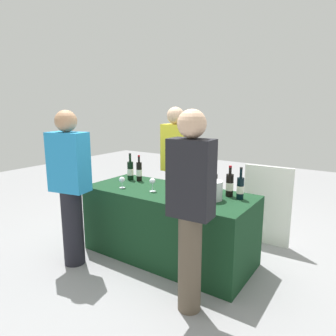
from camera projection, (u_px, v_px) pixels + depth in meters
ground_plane at (168, 256)px, 3.42m from camera, size 12.00×12.00×0.00m
tasting_table at (168, 224)px, 3.34m from camera, size 1.84×0.78×0.76m
wine_bottle_0 at (130, 171)px, 3.73m from camera, size 0.07×0.07×0.33m
wine_bottle_1 at (139, 171)px, 3.68m from camera, size 0.07×0.07×0.32m
wine_bottle_2 at (190, 182)px, 3.20m from camera, size 0.07×0.07×0.29m
wine_bottle_3 at (214, 184)px, 3.14m from camera, size 0.08×0.08×0.30m
wine_bottle_4 at (230, 185)px, 3.05m from camera, size 0.08×0.08×0.31m
wine_bottle_5 at (240, 188)px, 2.96m from camera, size 0.07×0.07×0.32m
wine_glass_0 at (122, 180)px, 3.37m from camera, size 0.06×0.06×0.13m
wine_glass_1 at (152, 182)px, 3.22m from camera, size 0.07×0.07×0.15m
wine_glass_2 at (175, 186)px, 3.11m from camera, size 0.07×0.07×0.13m
wine_glass_3 at (208, 194)px, 2.83m from camera, size 0.07×0.07×0.13m
ice_bucket at (211, 190)px, 2.95m from camera, size 0.22×0.22×0.18m
server_pouring at (175, 164)px, 3.99m from camera, size 0.36×0.22×1.64m
guest_0 at (70, 184)px, 3.10m from camera, size 0.42×0.29×1.61m
guest_1 at (191, 204)px, 2.35m from camera, size 0.35×0.22×1.63m
menu_board at (267, 206)px, 3.65m from camera, size 0.57×0.05×0.96m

